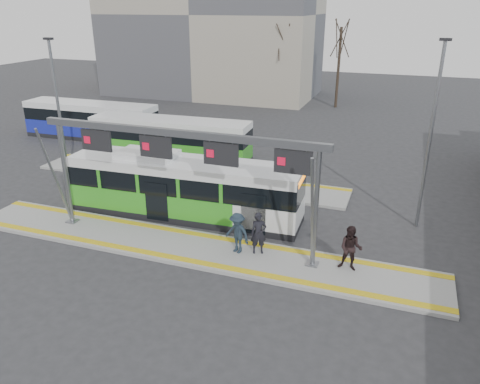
{
  "coord_description": "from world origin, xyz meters",
  "views": [
    {
      "loc": [
        8.39,
        -16.52,
        10.22
      ],
      "look_at": [
        1.35,
        3.0,
        1.78
      ],
      "focal_mm": 35.0,
      "sensor_mm": 36.0,
      "label": 1
    }
  ],
  "objects_px": {
    "gantry": "(180,154)",
    "passenger_b": "(351,248)",
    "passenger_a": "(259,233)",
    "passenger_c": "(237,233)",
    "hero_bus": "(184,188)"
  },
  "relations": [
    {
      "from": "gantry",
      "to": "passenger_c",
      "type": "relative_size",
      "value": 7.1
    },
    {
      "from": "gantry",
      "to": "hero_bus",
      "type": "distance_m",
      "value": 4.29
    },
    {
      "from": "passenger_a",
      "to": "hero_bus",
      "type": "bearing_deg",
      "value": 126.19
    },
    {
      "from": "passenger_a",
      "to": "passenger_b",
      "type": "height_order",
      "value": "passenger_b"
    },
    {
      "from": "passenger_b",
      "to": "passenger_c",
      "type": "relative_size",
      "value": 1.04
    },
    {
      "from": "hero_bus",
      "to": "passenger_c",
      "type": "height_order",
      "value": "hero_bus"
    },
    {
      "from": "passenger_a",
      "to": "passenger_b",
      "type": "distance_m",
      "value": 3.88
    },
    {
      "from": "passenger_a",
      "to": "gantry",
      "type": "bearing_deg",
      "value": 159.39
    },
    {
      "from": "hero_bus",
      "to": "passenger_c",
      "type": "distance_m",
      "value": 4.94
    },
    {
      "from": "passenger_b",
      "to": "passenger_c",
      "type": "bearing_deg",
      "value": -174.95
    },
    {
      "from": "hero_bus",
      "to": "passenger_a",
      "type": "bearing_deg",
      "value": -31.75
    },
    {
      "from": "gantry",
      "to": "passenger_c",
      "type": "height_order",
      "value": "gantry"
    },
    {
      "from": "gantry",
      "to": "passenger_b",
      "type": "height_order",
      "value": "gantry"
    },
    {
      "from": "gantry",
      "to": "passenger_c",
      "type": "xyz_separation_m",
      "value": [
        2.57,
        -0.01,
        -3.23
      ]
    },
    {
      "from": "hero_bus",
      "to": "passenger_b",
      "type": "distance_m",
      "value": 9.13
    }
  ]
}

